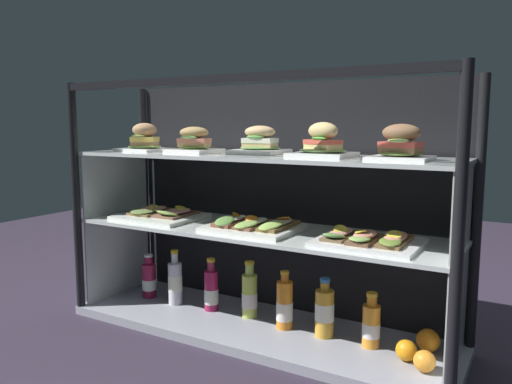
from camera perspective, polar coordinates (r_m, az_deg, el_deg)
The scene contains 25 objects.
ground_plane at distance 2.08m, azimuth 0.00°, elevation -15.91°, with size 6.00×6.00×0.02m, color #2E2636.
case_base_deck at distance 2.07m, azimuth 0.00°, elevation -15.20°, with size 1.56×0.46×0.04m, color #9B9DA9.
case_frame at distance 2.04m, azimuth 1.86°, elevation -0.25°, with size 1.56×0.46×0.99m.
riser_lower_tier at distance 2.00m, azimuth 0.00°, elevation -9.80°, with size 1.49×0.39×0.37m.
shelf_lower_glass at distance 1.95m, azimuth 0.00°, elevation -4.39°, with size 1.51×0.40×0.01m, color silver.
riser_upper_tier at distance 1.92m, azimuth 0.00°, elevation -0.20°, with size 1.49×0.39×0.27m.
shelf_upper_glass at distance 1.91m, azimuth 0.00°, elevation 4.06°, with size 1.51×0.40×0.01m, color silver.
plated_roll_sandwich_left_of_center at distance 2.23m, azimuth -12.54°, elevation 5.74°, with size 0.19×0.19×0.12m.
plated_roll_sandwich_mid_right at distance 2.04m, azimuth -7.04°, elevation 5.57°, with size 0.18×0.18×0.11m.
plated_roll_sandwich_near_right_corner at distance 1.95m, azimuth 0.44°, elevation 5.54°, with size 0.19×0.19×0.11m.
plated_roll_sandwich_far_right at distance 1.77m, azimuth 7.59°, elevation 5.32°, with size 0.20×0.20×0.12m.
plated_roll_sandwich_center at distance 1.68m, azimuth 16.15°, elevation 5.05°, with size 0.19×0.19×0.12m.
open_sandwich_tray_mid_right at distance 2.19m, azimuth -10.75°, elevation -2.51°, with size 0.34×0.28×0.05m.
open_sandwich_tray_near_left_corner at distance 1.91m, azimuth -0.25°, elevation -3.82°, with size 0.34×0.28×0.06m.
open_sandwich_tray_mid_left at distance 1.72m, azimuth 12.58°, elevation -5.31°, with size 0.34×0.28×0.06m.
juice_bottle_back_right at distance 2.38m, azimuth -12.06°, elevation -9.74°, with size 0.06×0.06×0.20m.
juice_bottle_front_fourth at distance 2.27m, azimuth -9.18°, elevation -10.07°, with size 0.06×0.06×0.24m.
juice_bottle_back_left at distance 2.18m, azimuth -5.11°, elevation -11.07°, with size 0.06×0.06×0.23m.
juice_bottle_front_second at distance 2.10m, azimuth -0.73°, elevation -11.62°, with size 0.06×0.06×0.23m.
juice_bottle_tucked_behind at distance 1.99m, azimuth 3.27°, elevation -12.75°, with size 0.07×0.07×0.23m.
juice_bottle_front_left_end at distance 1.93m, azimuth 7.80°, elevation -13.32°, with size 0.07×0.07×0.22m.
juice_bottle_back_center at distance 1.88m, azimuth 12.96°, elevation -14.53°, with size 0.06×0.06×0.20m.
orange_fruit_beside_bottles at distance 1.83m, azimuth 16.73°, elevation -16.86°, with size 0.07×0.07×0.07m, color orange.
orange_fruit_near_left_post at distance 1.91m, azimuth 18.98°, elevation -15.67°, with size 0.08×0.08×0.08m, color orange.
orange_fruit_rolled_forward at distance 1.77m, azimuth 18.62°, elevation -17.78°, with size 0.07×0.07×0.07m, color orange.
Camera 1 is at (0.96, -1.65, 0.82)m, focal length 35.17 mm.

